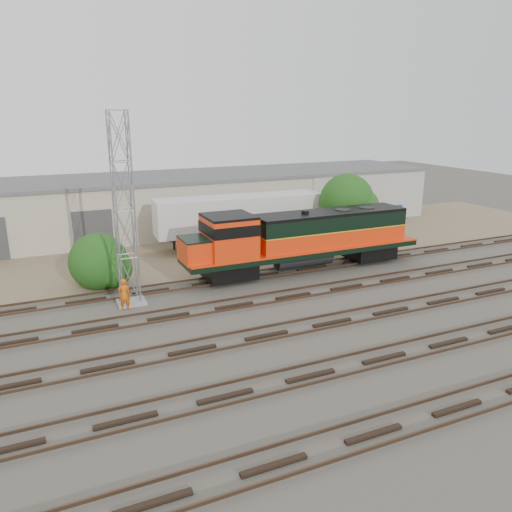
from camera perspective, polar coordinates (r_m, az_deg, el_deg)
name	(u,v)px	position (r m, az deg, el deg)	size (l,w,h in m)	color
ground	(244,316)	(28.70, -1.38, -6.86)	(140.00, 140.00, 0.00)	#47423A
dirt_strip	(174,251)	(42.18, -9.34, 0.56)	(80.00, 16.00, 0.02)	#726047
tracks	(267,335)	(26.17, 1.21, -9.05)	(80.00, 20.40, 0.28)	black
warehouse	(151,204)	(49.18, -11.89, 5.83)	(58.40, 10.40, 5.30)	#BCB39D
locomotive	(301,238)	(35.96, 5.12, 2.06)	(18.11, 3.18, 4.35)	black
signal_tower	(124,214)	(29.98, -14.80, 4.64)	(1.67, 1.67, 11.32)	gray
worker	(124,294)	(30.27, -14.84, -4.24)	(0.69, 0.45, 1.90)	#DC590C
semi_trailer	(244,215)	(42.43, -1.41, 4.71)	(14.48, 3.75, 4.41)	silver
dumpster_blue	(392,211)	(56.63, 15.25, 4.99)	(1.60, 1.50, 1.50)	navy
dumpster_red	(333,220)	(50.93, 8.75, 4.10)	(1.50, 1.40, 1.40)	maroon
tree_mid	(102,263)	(34.47, -17.21, -0.80)	(4.01, 3.82, 3.82)	#382619
tree_east	(350,202)	(43.34, 10.69, 6.04)	(4.82, 4.59, 6.20)	#382619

